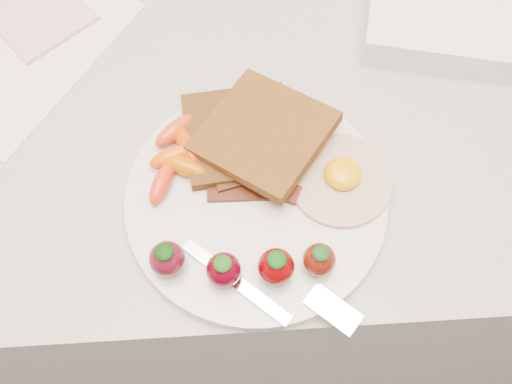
{
  "coord_description": "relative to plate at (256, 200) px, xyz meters",
  "views": [
    {
      "loc": [
        -0.02,
        1.29,
        1.45
      ],
      "look_at": [
        0.0,
        1.53,
        0.93
      ],
      "focal_mm": 40.0,
      "sensor_mm": 36.0,
      "label": 1
    }
  ],
  "objects": [
    {
      "name": "fork",
      "position": [
        0.02,
        -0.1,
        0.01
      ],
      "size": [
        0.17,
        0.11,
        0.0
      ],
      "color": "silver",
      "rests_on": "plate"
    },
    {
      "name": "notepad",
      "position": [
        -0.27,
        0.29,
        -0.0
      ],
      "size": [
        0.18,
        0.19,
        0.01
      ],
      "primitive_type": "cube",
      "rotation": [
        0.0,
        0.0,
        0.68
      ],
      "color": "#DCA6A6",
      "rests_on": "paper_sheet"
    },
    {
      "name": "strawberries",
      "position": [
        -0.02,
        -0.08,
        0.03
      ],
      "size": [
        0.18,
        0.05,
        0.04
      ],
      "color": "#510A18",
      "rests_on": "plate"
    },
    {
      "name": "toast_upper",
      "position": [
        0.01,
        0.06,
        0.03
      ],
      "size": [
        0.17,
        0.17,
        0.03
      ],
      "primitive_type": "cube",
      "rotation": [
        0.0,
        -0.1,
        -0.65
      ],
      "color": "#3F210C",
      "rests_on": "toast_lower"
    },
    {
      "name": "toast_lower",
      "position": [
        -0.01,
        0.07,
        0.02
      ],
      "size": [
        0.12,
        0.12,
        0.01
      ],
      "primitive_type": "cube",
      "rotation": [
        0.0,
        0.0,
        0.09
      ],
      "color": "black",
      "rests_on": "plate"
    },
    {
      "name": "bacon_strips",
      "position": [
        -0.0,
        0.01,
        0.01
      ],
      "size": [
        0.1,
        0.06,
        0.01
      ],
      "color": "black",
      "rests_on": "plate"
    },
    {
      "name": "plate",
      "position": [
        0.0,
        0.0,
        0.0
      ],
      "size": [
        0.27,
        0.27,
        0.02
      ],
      "primitive_type": "cylinder",
      "color": "beige",
      "rests_on": "counter"
    },
    {
      "name": "baby_carrots",
      "position": [
        -0.08,
        0.05,
        0.02
      ],
      "size": [
        0.07,
        0.11,
        0.02
      ],
      "color": "#E25800",
      "rests_on": "plate"
    },
    {
      "name": "paper_sheet",
      "position": [
        -0.28,
        0.23,
        -0.01
      ],
      "size": [
        0.31,
        0.33,
        0.0
      ],
      "primitive_type": "cube",
      "rotation": [
        0.0,
        0.0,
        -0.6
      ],
      "color": "white",
      "rests_on": "counter"
    },
    {
      "name": "counter",
      "position": [
        -0.0,
        0.17,
        -0.46
      ],
      "size": [
        2.0,
        0.6,
        0.9
      ],
      "primitive_type": "cube",
      "color": "gray",
      "rests_on": "ground"
    },
    {
      "name": "fried_egg",
      "position": [
        0.09,
        0.01,
        0.01
      ],
      "size": [
        0.12,
        0.12,
        0.02
      ],
      "color": "silver",
      "rests_on": "plate"
    }
  ]
}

